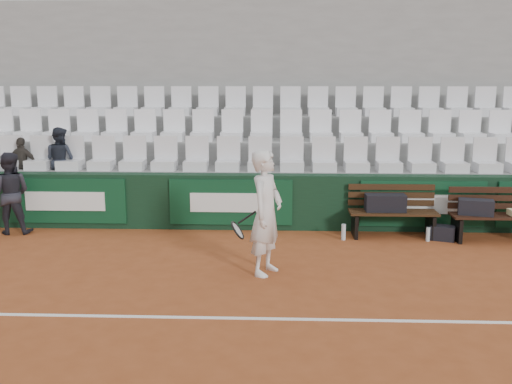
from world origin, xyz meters
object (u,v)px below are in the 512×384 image
at_px(sports_bag_ground, 442,233).
at_px(water_bottle_far, 428,234).
at_px(sports_bag_left, 385,203).
at_px(bench_left, 393,224).
at_px(spectator_c, 59,136).
at_px(ball_kid, 10,193).
at_px(water_bottle_near, 344,232).
at_px(spectator_b, 21,141).
at_px(sports_bag_right, 476,207).
at_px(bench_right, 496,228).
at_px(tennis_player, 266,213).

bearing_deg(sports_bag_ground, water_bottle_far, -162.04).
distance_m(sports_bag_left, sports_bag_ground, 1.08).
relative_size(bench_left, spectator_c, 1.20).
height_order(sports_bag_ground, water_bottle_far, sports_bag_ground).
height_order(bench_left, ball_kid, ball_kid).
height_order(sports_bag_ground, ball_kid, ball_kid).
relative_size(water_bottle_near, spectator_b, 0.26).
bearing_deg(sports_bag_left, sports_bag_right, -8.02).
height_order(sports_bag_ground, water_bottle_near, water_bottle_near).
bearing_deg(spectator_c, bench_right, -166.15).
bearing_deg(spectator_b, sports_bag_right, 177.18).
distance_m(water_bottle_far, tennis_player, 3.28).
distance_m(sports_bag_left, sports_bag_right, 1.48).
distance_m(sports_bag_right, spectator_b, 8.34).
bearing_deg(sports_bag_ground, ball_kid, 178.89).
bearing_deg(water_bottle_far, spectator_c, 169.60).
bearing_deg(spectator_b, water_bottle_far, 175.79).
height_order(sports_bag_ground, spectator_b, spectator_b).
xyz_separation_m(sports_bag_left, water_bottle_near, (-0.73, -0.26, -0.46)).
xyz_separation_m(bench_left, sports_bag_right, (1.33, -0.19, 0.35)).
xyz_separation_m(ball_kid, spectator_b, (-0.19, 1.00, 0.80)).
xyz_separation_m(water_bottle_far, tennis_player, (-2.70, -1.71, 0.76)).
bearing_deg(sports_bag_right, sports_bag_left, 171.98).
distance_m(bench_left, sports_bag_left, 0.40).
distance_m(sports_bag_left, ball_kid, 6.55).
height_order(tennis_player, spectator_c, spectator_c).
bearing_deg(water_bottle_near, spectator_c, 167.14).
bearing_deg(bench_right, water_bottle_near, -178.96).
relative_size(bench_left, water_bottle_near, 5.48).
distance_m(bench_right, spectator_b, 8.74).
height_order(sports_bag_right, spectator_c, spectator_c).
bearing_deg(bench_right, spectator_c, 171.60).
height_order(sports_bag_left, water_bottle_far, sports_bag_left).
xyz_separation_m(sports_bag_left, sports_bag_ground, (0.95, -0.20, -0.47)).
height_order(bench_right, spectator_b, spectator_b).
relative_size(bench_right, tennis_player, 0.86).
bearing_deg(tennis_player, spectator_b, 148.15).
distance_m(sports_bag_left, water_bottle_far, 0.88).
distance_m(bench_right, water_bottle_near, 2.56).
relative_size(bench_left, sports_bag_left, 2.20).
bearing_deg(sports_bag_ground, water_bottle_near, -177.91).
xyz_separation_m(sports_bag_ground, spectator_b, (-7.68, 1.14, 1.40)).
bearing_deg(ball_kid, water_bottle_far, 170.70).
xyz_separation_m(sports_bag_right, water_bottle_far, (-0.79, -0.07, -0.46)).
height_order(sports_bag_left, sports_bag_ground, sports_bag_left).
relative_size(spectator_b, spectator_c, 0.84).
xyz_separation_m(bench_right, sports_bag_left, (-1.83, 0.21, 0.37)).
height_order(sports_bag_right, sports_bag_ground, sports_bag_right).
bearing_deg(sports_bag_ground, sports_bag_left, 168.32).
bearing_deg(spectator_c, bench_left, -166.65).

